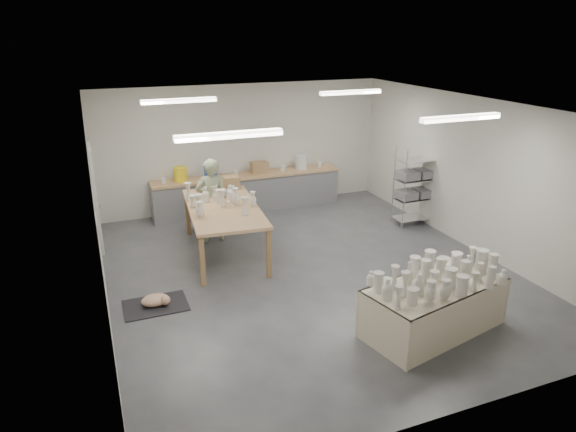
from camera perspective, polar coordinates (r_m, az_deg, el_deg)
name	(u,v)px	position (r m, az deg, el deg)	size (l,w,h in m)	color
room	(303,162)	(8.81, 1.64, 5.98)	(8.00, 8.02, 3.00)	#424449
back_counter	(248,191)	(12.52, -4.50, 2.80)	(4.60, 0.60, 1.24)	tan
wire_shelf	(415,185)	(11.80, 13.96, 3.36)	(0.88, 0.48, 1.80)	silver
drying_table	(434,304)	(7.88, 15.93, -9.37)	(2.29, 1.47, 1.11)	olive
work_table	(223,205)	(10.04, -7.28, 1.24)	(1.55, 2.74, 1.35)	tan
rug	(156,305)	(8.65, -14.49, -9.60)	(1.00, 0.70, 0.02)	black
cat	(157,300)	(8.59, -14.40, -9.02)	(0.45, 0.34, 0.19)	white
potter	(212,201)	(10.61, -8.49, 1.69)	(0.65, 0.43, 1.78)	gray
red_stool	(210,223)	(11.06, -8.66, -0.79)	(0.39, 0.39, 0.34)	red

